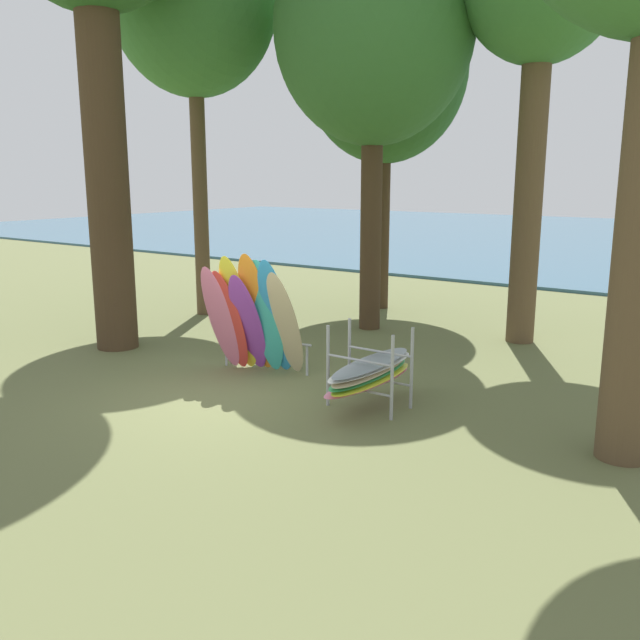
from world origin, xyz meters
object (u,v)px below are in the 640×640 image
Objects in this scene: tree_far_left_back at (385,68)px; leaning_board_pile at (253,319)px; board_storage_rack at (370,372)px; tree_deep_back at (374,29)px.

leaning_board_pile is at bearing -79.38° from tree_far_left_back.
leaning_board_pile is 1.04× the size of board_storage_rack.
board_storage_rack is at bearing -61.29° from tree_far_left_back.
leaning_board_pile reaches higher than board_storage_rack.
tree_deep_back is 6.95m from leaning_board_pile.
leaning_board_pile is (1.24, -6.62, -5.01)m from tree_far_left_back.
tree_far_left_back is at bearing 118.71° from board_storage_rack.
tree_deep_back is 4.19× the size of board_storage_rack.
tree_far_left_back is 8.39m from leaning_board_pile.
leaning_board_pile is 2.60m from board_storage_rack.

